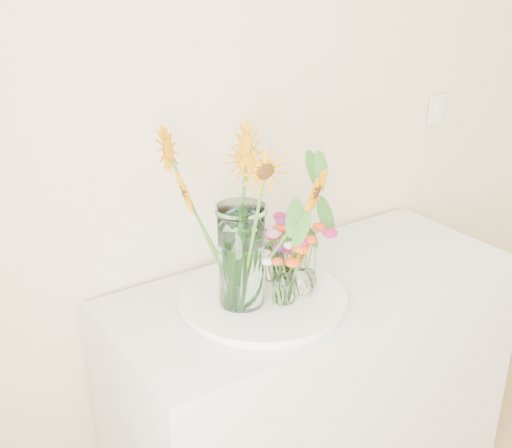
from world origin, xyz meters
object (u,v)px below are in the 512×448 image
counter (314,392)px  mason_jar (241,256)px  small_vase_c (274,262)px  small_vase_b (301,271)px  small_vase_a (284,284)px  tray (263,300)px

counter → mason_jar: bearing=-176.9°
mason_jar → small_vase_c: bearing=23.3°
small_vase_b → small_vase_c: small_vase_b is taller
small_vase_b → small_vase_a: bearing=-167.4°
tray → small_vase_a: (0.04, -0.06, 0.07)m
counter → small_vase_a: small_vase_a is taller
mason_jar → small_vase_c: (0.17, 0.07, -0.10)m
counter → mason_jar: (-0.31, -0.02, 0.63)m
mason_jar → small_vase_a: 0.16m
tray → small_vase_a: 0.10m
tray → small_vase_b: size_ratio=3.42×
small_vase_a → mason_jar: bearing=151.4°
counter → mason_jar: 0.71m
counter → tray: 0.52m
tray → mason_jar: 0.19m
tray → small_vase_b: small_vase_b is taller
small_vase_c → small_vase_b: bearing=-81.3°
tray → small_vase_b: bearing=-20.7°
counter → small_vase_c: (-0.14, 0.06, 0.53)m
tray → mason_jar: bearing=179.8°
small_vase_b → small_vase_c: bearing=98.7°
mason_jar → small_vase_b: mason_jar is taller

